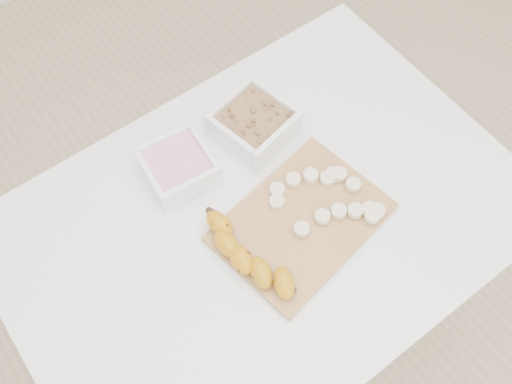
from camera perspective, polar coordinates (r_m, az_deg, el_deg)
ground at (r=1.82m, az=0.58°, el=-12.87°), size 3.50×3.50×0.00m
table at (r=1.20m, az=0.85°, el=-4.55°), size 1.00×0.70×0.75m
bowl_yogurt at (r=1.14m, az=-7.76°, el=2.55°), size 0.14×0.14×0.06m
bowl_granola at (r=1.18m, az=-0.22°, el=6.88°), size 0.17×0.17×0.07m
cutting_board at (r=1.10m, az=4.55°, el=-3.02°), size 0.35×0.28×0.01m
banana at (r=1.04m, az=-0.62°, el=-6.51°), size 0.07×0.22×0.04m
banana_slices at (r=1.11m, az=7.26°, el=-0.39°), size 0.17×0.18×0.02m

